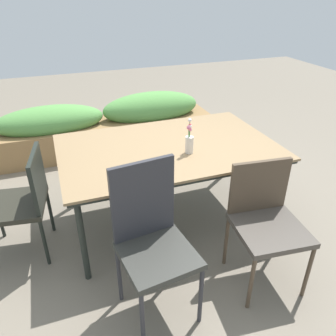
% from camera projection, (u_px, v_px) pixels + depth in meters
% --- Properties ---
extents(ground_plane, '(12.00, 12.00, 0.00)m').
position_uv_depth(ground_plane, '(158.00, 213.00, 3.18)').
color(ground_plane, '#756B5B').
extents(dining_table, '(1.78, 1.13, 0.74)m').
position_uv_depth(dining_table, '(168.00, 151.00, 2.80)').
color(dining_table, '#8C704C').
rests_on(dining_table, ground).
extents(chair_near_right, '(0.50, 0.50, 0.88)m').
position_uv_depth(chair_near_right, '(266.00, 217.00, 2.31)').
color(chair_near_right, '#474039').
rests_on(chair_near_right, ground).
extents(chair_end_left, '(0.51, 0.51, 0.86)m').
position_uv_depth(chair_end_left, '(23.00, 198.00, 2.53)').
color(chair_end_left, '#28271E').
rests_on(chair_end_left, ground).
extents(chair_near_left, '(0.48, 0.48, 1.03)m').
position_uv_depth(chair_near_left, '(152.00, 235.00, 2.04)').
color(chair_near_left, '#32332E').
rests_on(chair_near_left, ground).
extents(flower_vase, '(0.06, 0.06, 0.29)m').
position_uv_depth(flower_vase, '(189.00, 141.00, 2.62)').
color(flower_vase, silver).
rests_on(flower_vase, dining_table).
extents(planter_box, '(2.81, 0.53, 0.70)m').
position_uv_depth(planter_box, '(105.00, 126.00, 4.26)').
color(planter_box, olive).
rests_on(planter_box, ground).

